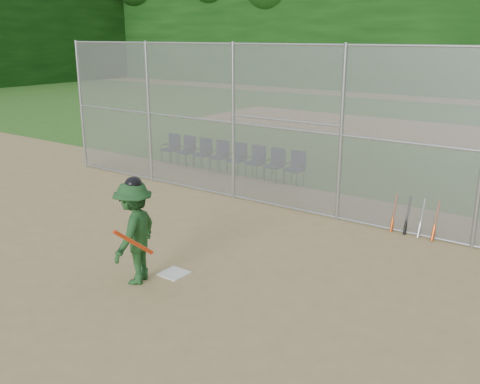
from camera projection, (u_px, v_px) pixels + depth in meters
The scene contains 16 objects.
ground at pixel (155, 287), 9.17m from camera, with size 100.00×100.00×0.00m, color tan.
grass_strip at pixel (447, 134), 23.21m from camera, with size 100.00×100.00×0.00m, color #2C601D.
dirt_patch_far at pixel (447, 134), 23.21m from camera, with size 24.00×24.00×0.00m, color tan.
backstop_fence at pixel (302, 128), 12.49m from camera, with size 16.09×0.09×4.00m.
treeline at pixel (474, 3), 23.22m from camera, with size 81.00×60.00×11.00m.
home_plate at pixel (174, 273), 9.66m from camera, with size 0.45×0.45×0.02m, color silver.
batter_at_plate at pixel (134, 232), 9.13m from camera, with size 1.02×1.41×1.90m.
spare_bats at pixel (414, 217), 11.45m from camera, with size 0.96×0.36×0.84m.
chair_0 at pixel (170, 149), 17.96m from camera, with size 0.54×0.52×0.96m, color #0F1637, non-canonical shape.
chair_1 at pixel (186, 151), 17.57m from camera, with size 0.54×0.52×0.96m, color #0F1637, non-canonical shape.
chair_2 at pixel (202, 154), 17.19m from camera, with size 0.54×0.52×0.96m, color #0F1637, non-canonical shape.
chair_3 at pixel (219, 156), 16.81m from camera, with size 0.54×0.52×0.96m, color #0F1637, non-canonical shape.
chair_4 at pixel (236, 159), 16.43m from camera, with size 0.54×0.52×0.96m, color #0F1637, non-canonical shape.
chair_5 at pixel (255, 162), 16.04m from camera, with size 0.54×0.52×0.96m, color #0F1637, non-canonical shape.
chair_6 at pixel (274, 165), 15.66m from camera, with size 0.54×0.52×0.96m, color #0F1637, non-canonical shape.
chair_7 at pixel (294, 169), 15.28m from camera, with size 0.54×0.52×0.96m, color #0F1637, non-canonical shape.
Camera 1 is at (6.03, -5.94, 4.15)m, focal length 40.00 mm.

